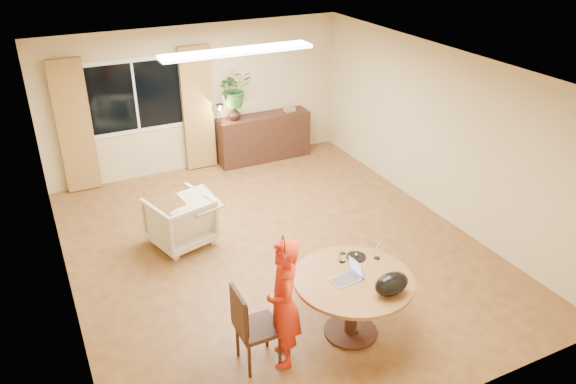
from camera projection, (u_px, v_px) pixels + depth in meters
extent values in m
plane|color=brown|center=(276.00, 249.00, 8.02)|extent=(6.50, 6.50, 0.00)
plane|color=white|center=(273.00, 69.00, 6.84)|extent=(6.50, 6.50, 0.00)
plane|color=tan|center=(198.00, 99.00, 10.03)|extent=(5.50, 0.00, 5.50)
plane|color=tan|center=(55.00, 210.00, 6.35)|extent=(0.00, 6.50, 6.50)
plane|color=tan|center=(439.00, 133.00, 8.51)|extent=(0.00, 6.50, 6.50)
cube|color=white|center=(135.00, 96.00, 9.50)|extent=(1.70, 0.02, 1.30)
cube|color=black|center=(135.00, 96.00, 9.49)|extent=(1.55, 0.01, 1.15)
cube|color=white|center=(135.00, 96.00, 9.49)|extent=(0.04, 0.01, 1.15)
cube|color=olive|center=(75.00, 127.00, 9.18)|extent=(0.55, 0.08, 2.25)
cube|color=olive|center=(198.00, 109.00, 10.01)|extent=(0.55, 0.08, 2.25)
cube|color=white|center=(237.00, 51.00, 7.82)|extent=(2.20, 0.35, 0.05)
cylinder|color=brown|center=(354.00, 280.00, 6.11)|extent=(1.33, 1.33, 0.04)
cylinder|color=black|center=(352.00, 307.00, 6.29)|extent=(0.14, 0.14, 0.71)
cylinder|color=black|center=(350.00, 331.00, 6.44)|extent=(0.61, 0.61, 0.03)
imported|color=red|center=(284.00, 303.00, 5.74)|extent=(0.63, 0.51, 1.49)
imported|color=#BDB696|center=(180.00, 221.00, 7.99)|extent=(0.99, 1.00, 0.74)
cube|color=black|center=(264.00, 137.00, 10.68)|extent=(1.78, 0.43, 0.89)
imported|color=black|center=(234.00, 113.00, 10.20)|extent=(0.25, 0.25, 0.25)
imported|color=#256225|center=(235.00, 89.00, 10.00)|extent=(0.62, 0.54, 0.66)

